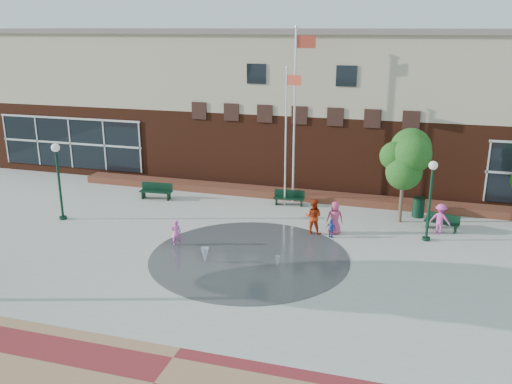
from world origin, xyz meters
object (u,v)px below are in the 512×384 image
(flagpole_left, at_px, (296,107))
(bench_left, at_px, (156,194))
(child_splash, at_px, (176,233))
(trash_can, at_px, (418,207))
(flagpole_right, at_px, (287,130))

(flagpole_left, height_order, bench_left, flagpole_left)
(child_splash, bearing_deg, trash_can, -173.78)
(flagpole_left, height_order, child_splash, flagpole_left)
(trash_can, bearing_deg, child_splash, -145.81)
(bench_left, relative_size, child_splash, 1.55)
(flagpole_right, xyz_separation_m, trash_can, (6.92, 0.06, -3.60))
(flagpole_left, xyz_separation_m, child_splash, (-3.59, -7.64, -4.63))
(bench_left, bearing_deg, child_splash, -60.10)
(flagpole_right, height_order, bench_left, flagpole_right)
(flagpole_left, xyz_separation_m, bench_left, (-7.51, -1.77, -4.93))
(bench_left, bearing_deg, trash_can, 0.47)
(flagpole_right, height_order, trash_can, flagpole_right)
(flagpole_left, xyz_separation_m, flagpole_right, (-0.29, -0.75, -1.09))
(flagpole_right, relative_size, trash_can, 7.06)
(flagpole_left, xyz_separation_m, trash_can, (6.64, -0.69, -4.69))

